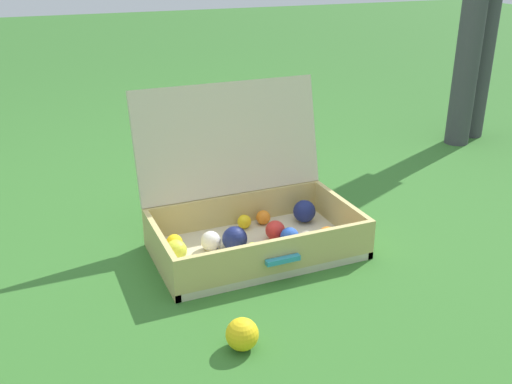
{
  "coord_description": "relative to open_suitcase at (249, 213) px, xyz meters",
  "views": [
    {
      "loc": [
        -0.62,
        -1.62,
        0.94
      ],
      "look_at": [
        0.05,
        -0.04,
        0.22
      ],
      "focal_mm": 40.8,
      "sensor_mm": 36.0,
      "label": 1
    }
  ],
  "objects": [
    {
      "name": "ground_plane",
      "position": [
        -0.05,
        -0.02,
        -0.12
      ],
      "size": [
        16.0,
        16.0,
        0.0
      ],
      "primitive_type": "plane",
      "color": "#336B28"
    },
    {
      "name": "stray_ball_on_grass",
      "position": [
        -0.23,
        -0.52,
        -0.07
      ],
      "size": [
        0.08,
        0.08,
        0.08
      ],
      "primitive_type": "sphere",
      "color": "yellow",
      "rests_on": "ground"
    },
    {
      "name": "open_suitcase",
      "position": [
        0.0,
        0.0,
        0.0
      ],
      "size": [
        0.67,
        0.51,
        0.52
      ],
      "color": "beige",
      "rests_on": "ground"
    }
  ]
}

